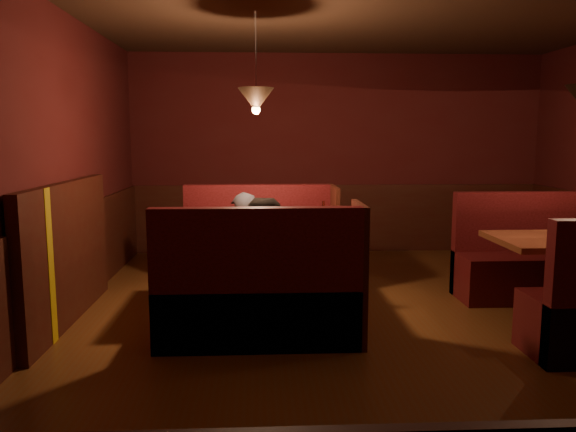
{
  "coord_description": "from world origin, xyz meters",
  "views": [
    {
      "loc": [
        -1.15,
        -4.76,
        1.71
      ],
      "look_at": [
        -0.87,
        0.59,
        0.95
      ],
      "focal_mm": 35.0,
      "sensor_mm": 36.0,
      "label": 1
    }
  ],
  "objects": [
    {
      "name": "room",
      "position": [
        -0.28,
        0.04,
        1.05
      ],
      "size": [
        6.02,
        7.02,
        2.92
      ],
      "color": "brown",
      "rests_on": "ground"
    },
    {
      "name": "main_table",
      "position": [
        -1.16,
        0.59,
        0.64
      ],
      "size": [
        1.56,
        0.94,
        1.09
      ],
      "color": "brown",
      "rests_on": "ground"
    },
    {
      "name": "main_bench_far",
      "position": [
        -1.14,
        1.48,
        0.37
      ],
      "size": [
        1.71,
        0.61,
        1.17
      ],
      "color": "#370A09",
      "rests_on": "ground"
    },
    {
      "name": "main_bench_near",
      "position": [
        -1.14,
        -0.29,
        0.37
      ],
      "size": [
        1.71,
        0.61,
        1.17
      ],
      "color": "#370A09",
      "rests_on": "ground"
    },
    {
      "name": "second_table",
      "position": [
        1.71,
        0.11,
        0.59
      ],
      "size": [
        1.42,
        0.91,
        0.8
      ],
      "color": "brown",
      "rests_on": "ground"
    },
    {
      "name": "second_bench_far",
      "position": [
        1.74,
        0.96,
        0.36
      ],
      "size": [
        1.57,
        0.59,
        1.12
      ],
      "color": "#370A09",
      "rests_on": "ground"
    },
    {
      "name": "diner_a",
      "position": [
        -1.32,
        1.18,
        0.74
      ],
      "size": [
        0.58,
        0.42,
        1.48
      ],
      "primitive_type": "imported",
      "rotation": [
        0.0,
        0.0,
        3.26
      ],
      "color": "#313138",
      "rests_on": "ground"
    },
    {
      "name": "diner_b",
      "position": [
        -1.07,
        -0.1,
        0.78
      ],
      "size": [
        0.84,
        0.71,
        1.55
      ],
      "primitive_type": "imported",
      "rotation": [
        0.0,
        0.0,
        0.18
      ],
      "color": "black",
      "rests_on": "ground"
    }
  ]
}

